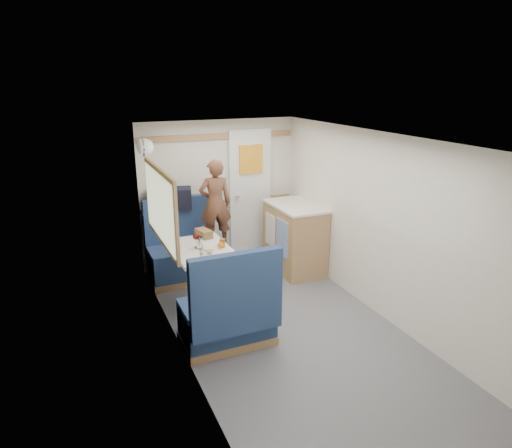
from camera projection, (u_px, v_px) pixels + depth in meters
name	position (u px, v px, depth m)	size (l,w,h in m)	color
floor	(294.00, 337.00, 4.65)	(4.50, 4.50, 0.00)	#515156
ceiling	(300.00, 140.00, 4.04)	(4.50, 4.50, 0.00)	silver
wall_back	(219.00, 193.00, 6.31)	(2.20, 0.02, 2.00)	silver
wall_left	(184.00, 263.00, 3.93)	(0.02, 4.50, 2.00)	silver
wall_right	(390.00, 231.00, 4.76)	(0.02, 4.50, 2.00)	silver
oak_trim_low	(220.00, 204.00, 6.34)	(2.15, 0.02, 0.08)	#9F7D48
oak_trim_high	(218.00, 136.00, 6.05)	(2.15, 0.02, 0.08)	#9F7D48
side_window	(160.00, 206.00, 4.73)	(0.04, 1.30, 0.72)	#A9B196
rear_door	(250.00, 193.00, 6.46)	(0.62, 0.12, 1.86)	white
dinette_table	(202.00, 261.00, 5.10)	(0.62, 0.92, 0.72)	white
bench_far	(183.00, 257.00, 5.94)	(0.90, 0.59, 1.05)	#17294A
bench_near	(229.00, 318.00, 4.43)	(0.90, 0.59, 1.05)	#17294A
ledge	(176.00, 209.00, 5.98)	(0.90, 0.14, 0.04)	#9F7D48
dome_light	(145.00, 147.00, 5.34)	(0.20, 0.20, 0.20)	white
galley_counter	(294.00, 237.00, 6.17)	(0.57, 0.92, 0.92)	#9F7D48
person	(215.00, 204.00, 5.74)	(0.41, 0.27, 1.13)	brown
duffel_bag	(170.00, 198.00, 5.91)	(0.55, 0.26, 0.26)	black
tray	(224.00, 256.00, 4.81)	(0.25, 0.33, 0.02)	silver
orange_fruit	(220.00, 245.00, 5.00)	(0.07, 0.07, 0.07)	#ED5D0A
cheese_block	(209.00, 250.00, 4.90)	(0.10, 0.06, 0.04)	#DFD980
wine_glass	(196.00, 237.00, 5.04)	(0.08, 0.08, 0.17)	white
tumbler_left	(203.00, 256.00, 4.69)	(0.07, 0.07, 0.11)	white
tumbler_right	(200.00, 244.00, 5.03)	(0.07, 0.07, 0.11)	white
beer_glass	(222.00, 243.00, 5.08)	(0.06, 0.06, 0.10)	#8F5314
pepper_grinder	(200.00, 240.00, 5.18)	(0.03, 0.03, 0.09)	black
bread_loaf	(204.00, 233.00, 5.39)	(0.12, 0.23, 0.09)	#8C5D3B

